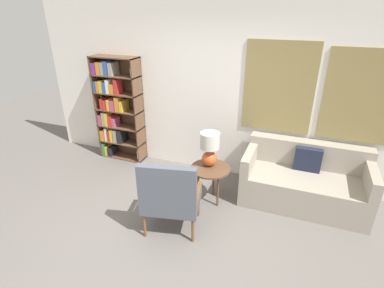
# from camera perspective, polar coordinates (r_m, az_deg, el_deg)

# --- Properties ---
(ground_plane) EXTENTS (14.00, 14.00, 0.00)m
(ground_plane) POSITION_cam_1_polar(r_m,az_deg,el_deg) (3.71, -4.86, -19.36)
(ground_plane) COLOR #66605B
(wall_back) EXTENTS (6.40, 0.08, 2.70)m
(wall_back) POSITION_cam_1_polar(r_m,az_deg,el_deg) (4.70, 6.14, 9.68)
(wall_back) COLOR white
(wall_back) RESTS_ON ground_plane
(bookshelf) EXTENTS (0.83, 0.30, 1.83)m
(bookshelf) POSITION_cam_1_polar(r_m,az_deg,el_deg) (5.46, -14.50, 6.59)
(bookshelf) COLOR brown
(bookshelf) RESTS_ON ground_plane
(armchair) EXTENTS (0.78, 0.71, 0.99)m
(armchair) POSITION_cam_1_polar(r_m,az_deg,el_deg) (3.59, -4.27, -9.74)
(armchair) COLOR brown
(armchair) RESTS_ON ground_plane
(couch) EXTENTS (1.67, 0.83, 0.83)m
(couch) POSITION_cam_1_polar(r_m,az_deg,el_deg) (4.55, 20.56, -6.71)
(couch) COLOR #9E9384
(couch) RESTS_ON ground_plane
(side_table) EXTENTS (0.56, 0.56, 0.54)m
(side_table) POSITION_cam_1_polar(r_m,az_deg,el_deg) (4.19, 3.49, -5.18)
(side_table) COLOR brown
(side_table) RESTS_ON ground_plane
(table_lamp) EXTENTS (0.27, 0.27, 0.49)m
(table_lamp) POSITION_cam_1_polar(r_m,az_deg,el_deg) (4.10, 3.39, -0.69)
(table_lamp) COLOR #C65128
(table_lamp) RESTS_ON side_table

